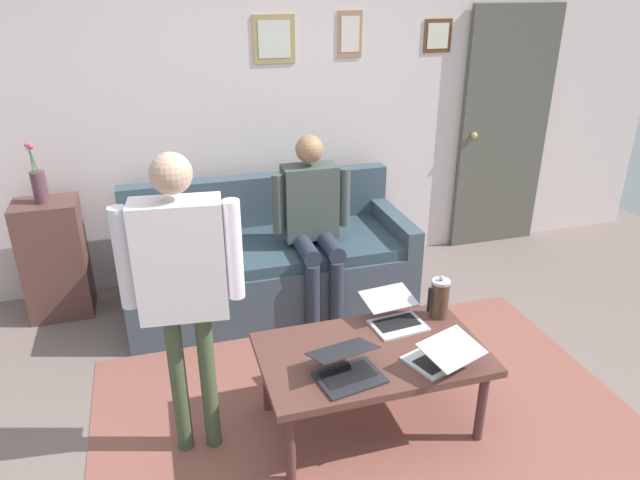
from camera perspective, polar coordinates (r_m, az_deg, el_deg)
The scene contains 14 objects.
ground_plane at distance 3.24m, azimuth 3.72°, elevation -19.31°, with size 7.68×7.68×0.00m, color slate.
area_rug at distance 3.30m, azimuth 5.46°, elevation -18.39°, with size 2.94×2.21×0.01m, color #8E5146.
back_wall at distance 4.56m, azimuth -5.47°, elevation 13.02°, with size 7.04×0.11×2.70m.
interior_door at distance 5.34m, azimuth 17.52°, elevation 10.09°, with size 0.82×0.09×2.05m.
couch at distance 4.33m, azimuth -5.04°, elevation -2.23°, with size 2.03×0.87×0.88m.
coffee_table at distance 3.10m, azimuth 5.09°, elevation -11.47°, with size 1.16×0.69×0.47m.
laptop_left at distance 2.88m, azimuth 2.65°, elevation -12.36°, with size 0.36×0.35×0.15m.
laptop_center at distance 3.30m, azimuth 7.31°, elevation -7.33°, with size 0.32×0.36×0.13m.
laptop_right at distance 3.02m, azimuth 11.82°, elevation -10.96°, with size 0.38×0.39×0.15m.
french_press at distance 3.36m, azimuth 11.59°, elevation -5.59°, with size 0.13×0.11×0.26m.
side_shelf at distance 4.50m, azimuth -24.47°, elevation -1.72°, with size 0.42×0.32×0.85m.
flower_vase at distance 4.30m, azimuth -25.74°, elevation 4.93°, with size 0.10×0.10×0.41m.
person_standing at distance 2.72m, azimuth -13.34°, elevation -3.23°, with size 0.56×0.22×1.57m.
person_seated at distance 4.02m, azimuth -0.68°, elevation 2.27°, with size 0.55×0.51×1.28m.
Camera 1 is at (0.85, 2.19, 2.24)m, focal length 32.78 mm.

